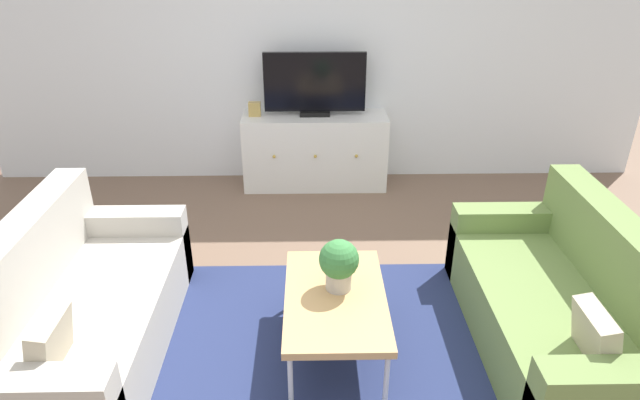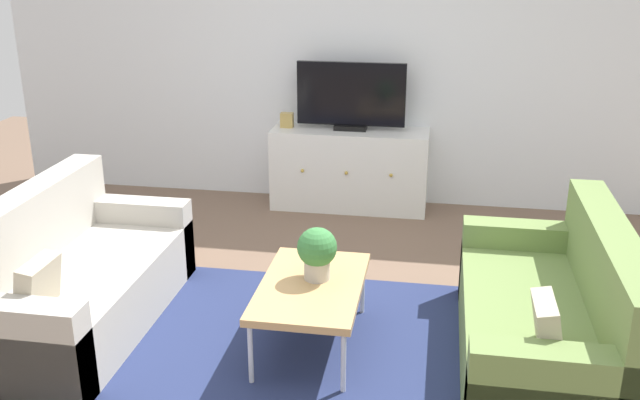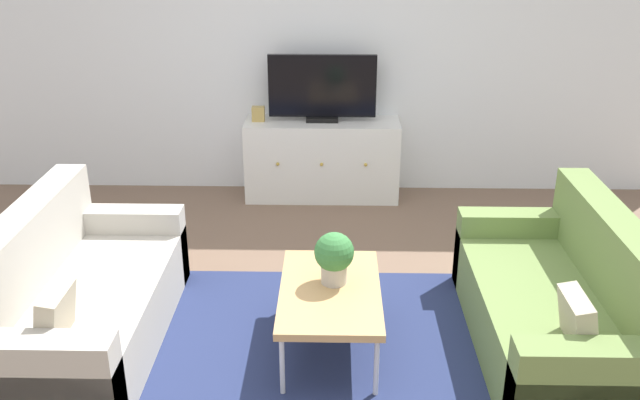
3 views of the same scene
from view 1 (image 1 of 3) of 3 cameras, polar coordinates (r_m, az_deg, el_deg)
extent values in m
plane|color=brown|center=(3.49, 0.20, -14.26)|extent=(10.00, 10.00, 0.00)
cube|color=white|center=(5.27, -0.41, 16.46)|extent=(6.40, 0.12, 2.70)
cube|color=navy|center=(3.37, 0.26, -15.85)|extent=(2.50, 1.90, 0.01)
cube|color=#B2ADA3|center=(3.53, -22.80, -12.05)|extent=(0.84, 1.70, 0.40)
cube|color=#B2ADA3|center=(3.53, -28.29, -8.84)|extent=(0.20, 1.70, 0.84)
cube|color=#B2ADA3|center=(4.07, -19.46, -4.58)|extent=(0.84, 0.18, 0.56)
cube|color=#B2A58C|center=(2.95, -26.42, -13.39)|extent=(0.15, 0.30, 0.31)
cube|color=olive|center=(3.57, 22.93, -11.51)|extent=(0.84, 1.70, 0.40)
cube|color=olive|center=(3.59, 28.25, -8.24)|extent=(0.20, 1.70, 0.84)
cube|color=olive|center=(4.11, 19.22, -4.22)|extent=(0.84, 0.18, 0.56)
cube|color=#B2A58C|center=(3.00, 26.86, -12.71)|extent=(0.16, 0.30, 0.31)
cube|color=tan|center=(3.17, 1.61, -10.24)|extent=(0.58, 0.95, 0.04)
cylinder|color=silver|center=(2.97, -3.10, -18.46)|extent=(0.03, 0.03, 0.36)
cylinder|color=silver|center=(2.99, 6.95, -18.23)|extent=(0.03, 0.03, 0.36)
cylinder|color=silver|center=(3.63, -2.69, -8.73)|extent=(0.03, 0.03, 0.36)
cylinder|color=silver|center=(3.65, 5.21, -8.62)|extent=(0.03, 0.03, 0.36)
cylinder|color=#B7B2A8|center=(3.18, 1.96, -8.35)|extent=(0.15, 0.15, 0.11)
sphere|color=#387A3D|center=(3.10, 2.00, -6.21)|extent=(0.23, 0.23, 0.23)
cube|color=white|center=(5.27, -0.52, 5.18)|extent=(1.36, 0.44, 0.71)
sphere|color=#B79338|center=(5.05, -4.82, 4.54)|extent=(0.03, 0.03, 0.03)
sphere|color=#B79338|center=(5.04, -0.50, 4.58)|extent=(0.03, 0.03, 0.03)
sphere|color=#B79338|center=(5.06, 3.82, 4.60)|extent=(0.03, 0.03, 0.03)
cube|color=black|center=(5.17, -0.54, 9.11)|extent=(0.28, 0.16, 0.04)
cube|color=black|center=(5.08, -0.56, 12.23)|extent=(0.93, 0.04, 0.54)
cube|color=tan|center=(5.16, -6.85, 9.42)|extent=(0.11, 0.07, 0.13)
camera|label=2|loc=(1.36, 138.72, -22.68)|focal=40.31mm
camera|label=3|loc=(0.90, 168.59, -19.89)|focal=38.40mm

